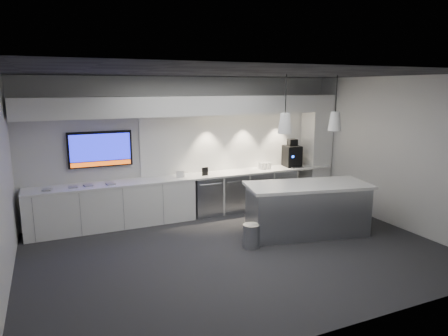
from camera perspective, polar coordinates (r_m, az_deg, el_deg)
name	(u,v)px	position (r m, az deg, el deg)	size (l,w,h in m)	color
floor	(238,251)	(7.03, 2.06, -11.83)	(7.00, 7.00, 0.00)	#2B2B2D
ceiling	(240,73)	(6.46, 2.25, 13.42)	(7.00, 7.00, 0.00)	black
wall_back	(189,146)	(8.86, -4.99, 3.13)	(7.00, 7.00, 0.00)	silver
wall_front	(340,207)	(4.54, 16.24, -5.38)	(7.00, 7.00, 0.00)	silver
wall_right	(396,152)	(8.69, 23.38, 2.06)	(7.00, 7.00, 0.00)	silver
back_counter	(195,176)	(8.67, -4.21, -1.21)	(6.80, 0.65, 0.04)	white
left_base_cabinets	(113,206)	(8.38, -15.54, -5.25)	(3.30, 0.63, 0.86)	white
fridge_unit_a	(206,195)	(8.87, -2.65, -3.94)	(0.60, 0.61, 0.85)	#9B9FA4
fridge_unit_b	(231,192)	(9.11, 1.05, -3.51)	(0.60, 0.61, 0.85)	#9B9FA4
fridge_unit_c	(256,190)	(9.38, 4.55, -3.10)	(0.60, 0.61, 0.85)	#9B9FA4
fridge_unit_d	(279,187)	(9.69, 7.83, -2.70)	(0.60, 0.61, 0.85)	#9B9FA4
backsplash	(238,141)	(9.29, 2.07, 3.86)	(4.60, 0.03, 1.30)	white
soffit	(193,106)	(8.49, -4.42, 8.88)	(6.90, 0.60, 0.40)	white
column	(316,148)	(10.13, 13.00, 2.78)	(0.55, 0.55, 2.60)	white
wall_tv	(100,149)	(8.38, -17.25, 2.59)	(1.25, 0.07, 0.72)	black
island	(307,209)	(7.84, 11.77, -5.71)	(2.48, 1.46, 0.99)	#9B9FA4
bin	(251,236)	(7.15, 3.90, -9.63)	(0.30, 0.30, 0.42)	#9B9FA4
coffee_machine	(292,155)	(9.75, 9.69, 1.82)	(0.42, 0.57, 0.66)	black
sign_black	(205,171)	(8.64, -2.73, -0.49)	(0.14, 0.02, 0.18)	black
sign_white	(180,174)	(8.52, -6.27, -0.87)	(0.18, 0.02, 0.14)	white
cup_cluster	(265,166)	(9.36, 5.82, 0.31)	(0.28, 0.18, 0.15)	white
tray_a	(47,190)	(8.10, -23.95, -2.86)	(0.16, 0.16, 0.03)	#9A9A9A
tray_b	(73,187)	(8.13, -20.78, -2.57)	(0.16, 0.16, 0.03)	#9A9A9A
tray_c	(88,185)	(8.17, -18.83, -2.36)	(0.16, 0.16, 0.03)	#9A9A9A
tray_d	(110,184)	(8.16, -15.92, -2.20)	(0.16, 0.16, 0.03)	#9A9A9A
pendant_left	(285,123)	(7.21, 8.71, 6.36)	(0.25, 0.25, 1.06)	white
pendant_right	(335,121)	(7.86, 15.57, 6.49)	(0.25, 0.25, 1.06)	white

